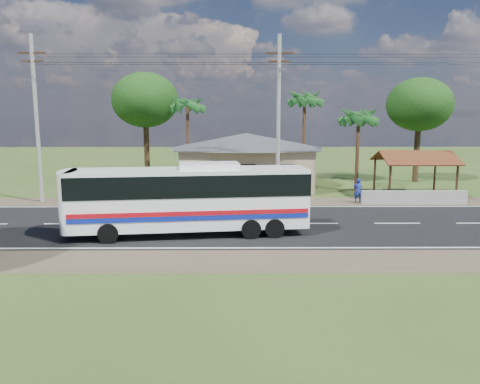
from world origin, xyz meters
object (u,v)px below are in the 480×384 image
Objects in this scene: waiting_shed at (415,159)px; person at (358,191)px; motorcycle at (375,196)px; coach_bus at (190,194)px.

waiting_shed is 3.17× the size of person.
motorcycle is at bearing -144.00° from waiting_shed.
motorcycle is (11.59, 8.28, -1.54)m from coach_bus.
coach_bus reaches higher than waiting_shed.
waiting_shed is at bearing -44.81° from motorcycle.
motorcycle is at bearing -176.31° from person.
motorcycle is 1.17× the size of person.
coach_bus is 14.32m from motorcycle.
coach_bus reaches higher than person.
person is (10.45, 8.45, -1.22)m from coach_bus.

